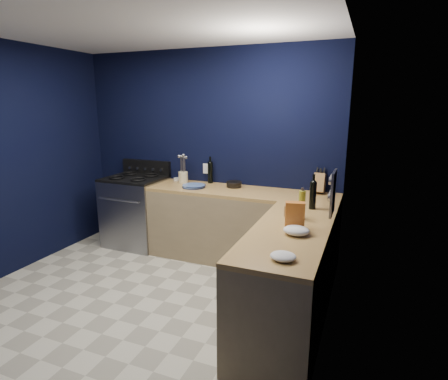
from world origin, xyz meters
The scene contains 27 objects.
floor centered at (0.00, 0.00, -0.01)m, with size 3.50×3.50×0.02m, color #BCB8A4.
ceiling centered at (0.00, 0.00, 2.61)m, with size 3.50×3.50×0.02m, color silver.
wall_back centered at (0.00, 1.76, 1.30)m, with size 3.50×0.02×2.60m, color black.
wall_right centered at (1.76, 0.00, 1.30)m, with size 0.02×3.50×2.60m, color black.
cab_back centered at (0.60, 1.44, 0.43)m, with size 2.30×0.63×0.86m, color #8E7956.
top_back centered at (0.60, 1.44, 0.88)m, with size 2.30×0.63×0.04m, color brown.
cab_right centered at (1.44, 0.29, 0.43)m, with size 0.63×1.67×0.86m, color #8E7956.
top_right centered at (1.44, 0.29, 0.88)m, with size 0.63×1.67×0.04m, color brown.
gas_range centered at (-0.93, 1.42, 0.46)m, with size 0.76×0.66×0.92m, color gray.
oven_door centered at (-0.93, 1.10, 0.45)m, with size 0.59×0.02×0.42m, color black.
cooktop centered at (-0.93, 1.42, 0.94)m, with size 0.76×0.66×0.03m, color black.
backguard centered at (-0.93, 1.72, 1.04)m, with size 0.76×0.06×0.20m, color black.
spice_panel centered at (1.74, 0.55, 1.18)m, with size 0.02×0.28×0.38m, color gray.
wall_outlet centered at (0.00, 1.74, 1.08)m, with size 0.09×0.02×0.13m, color white.
plate_stack centered at (-0.01, 1.37, 0.92)m, with size 0.28×0.28×0.04m, color #3C6A8F.
ramekin centered at (-0.40, 1.66, 0.92)m, with size 0.10×0.10×0.04m, color white.
utensil_crock centered at (-0.26, 1.56, 0.97)m, with size 0.12×0.12×0.15m, color #EDE7C0.
wine_bottle_back centered at (0.08, 1.69, 1.04)m, with size 0.07×0.07×0.27m, color black.
lemon_basket centered at (0.45, 1.58, 0.94)m, with size 0.19×0.19×0.07m, color black.
knife_block centered at (1.48, 1.69, 1.01)m, with size 0.12×0.20×0.22m, color olive.
wine_bottle_right centered at (1.51, 0.97, 1.04)m, with size 0.07×0.07×0.27m, color black.
oil_bottle centered at (1.47, 0.62, 1.03)m, with size 0.06×0.06×0.26m, color olive.
spice_jar_near centered at (1.33, 0.62, 0.95)m, with size 0.05×0.05×0.10m, color olive.
spice_jar_far centered at (1.40, 0.62, 0.95)m, with size 0.05×0.05×0.10m, color olive.
crouton_bag centered at (1.46, 0.31, 1.02)m, with size 0.16×0.07×0.23m, color #B51815.
towel_front centered at (1.50, 0.18, 0.94)m, with size 0.21×0.18×0.07m, color white.
towel_end centered at (1.52, -0.33, 0.93)m, with size 0.18×0.16×0.05m, color white.
Camera 1 is at (1.99, -2.57, 1.93)m, focal length 29.06 mm.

